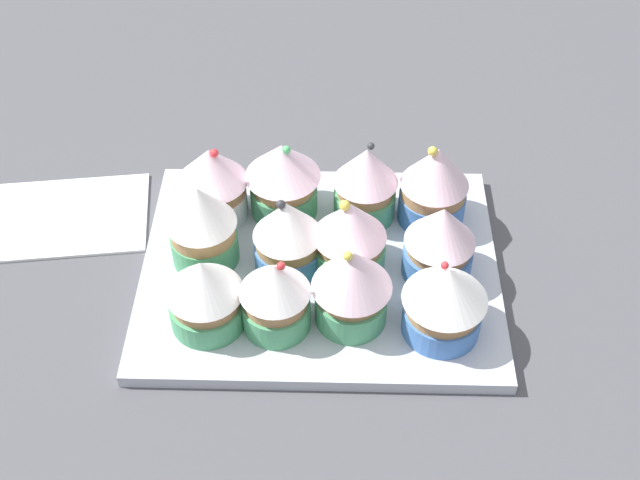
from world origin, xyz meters
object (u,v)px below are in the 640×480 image
cupcake_6 (350,234)px  cupcake_5 (287,236)px  cupcake_0 (205,293)px  cupcake_7 (440,241)px  cupcake_8 (212,181)px  cupcake_9 (283,177)px  cupcake_1 (275,295)px  baking_tray (320,269)px  cupcake_11 (434,184)px  cupcake_3 (445,300)px  napkin (63,216)px  cupcake_10 (365,182)px  cupcake_2 (352,285)px  cupcake_4 (202,224)px

cupcake_6 → cupcake_5: bearing=-176.3°
cupcake_0 → cupcake_7: cupcake_7 is taller
cupcake_8 → cupcake_9: cupcake_9 is taller
cupcake_1 → cupcake_0: bearing=178.4°
baking_tray → cupcake_7: cupcake_7 is taller
cupcake_0 → cupcake_11: (18.51, 12.26, 0.54)cm
cupcake_1 → cupcake_8: size_ratio=0.92×
cupcake_3 → napkin: size_ratio=0.46×
cupcake_5 → cupcake_7: bearing=-1.6°
cupcake_10 → cupcake_11: bearing=-2.8°
cupcake_7 → cupcake_11: cupcake_11 is taller
cupcake_1 → cupcake_6: size_ratio=0.95×
cupcake_8 → cupcake_10: size_ratio=0.99×
cupcake_6 → cupcake_8: 13.33cm
cupcake_10 → cupcake_11: size_ratio=0.94×
cupcake_7 → cupcake_2: bearing=-144.2°
cupcake_1 → cupcake_2: (5.88, 0.75, 0.55)cm
cupcake_7 → cupcake_9: (-13.17, 7.14, 0.33)cm
cupcake_6 → cupcake_8: size_ratio=0.97×
baking_tray → cupcake_1: size_ratio=4.26×
napkin → cupcake_10: bearing=0.1°
cupcake_4 → cupcake_8: size_ratio=1.04×
cupcake_7 → cupcake_4: bearing=176.8°
cupcake_3 → cupcake_8: cupcake_8 is taller
cupcake_6 → cupcake_7: (7.32, -0.69, 0.06)cm
cupcake_4 → napkin: 15.93cm
cupcake_0 → cupcake_7: 19.40cm
cupcake_4 → cupcake_7: (19.54, -1.08, -0.44)cm
cupcake_4 → cupcake_11: (19.53, 5.40, -0.08)cm
cupcake_4 → cupcake_1: bearing=-47.3°
cupcake_4 → cupcake_9: (6.38, 6.06, -0.10)cm
cupcake_3 → cupcake_6: bearing=136.6°
baking_tray → cupcake_2: bearing=-65.6°
cupcake_3 → cupcake_7: bearing=89.1°
cupcake_2 → cupcake_9: bearing=115.9°
cupcake_8 → cupcake_11: 19.29cm
cupcake_1 → cupcake_7: size_ratio=0.98×
cupcake_2 → cupcake_3: 7.17cm
cupcake_9 → napkin: size_ratio=0.51×
cupcake_10 → cupcake_9: bearing=177.1°
cupcake_0 → cupcake_4: bearing=98.5°
cupcake_7 → cupcake_10: 9.02cm
cupcake_4 → cupcake_11: bearing=15.4°
cupcake_8 → baking_tray: bearing=-32.2°
cupcake_6 → napkin: (-26.25, 6.05, -4.50)cm
napkin → cupcake_4: bearing=-22.0°
baking_tray → cupcake_6: size_ratio=4.06×
cupcake_3 → cupcake_7: (0.10, 6.13, 0.08)cm
cupcake_6 → cupcake_8: cupcake_8 is taller
cupcake_11 → cupcake_1: bearing=-136.4°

